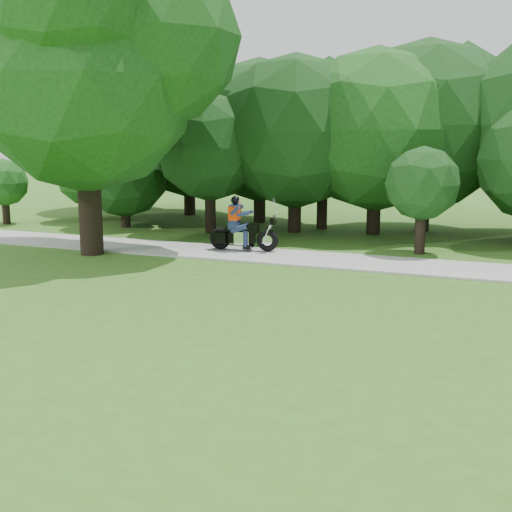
% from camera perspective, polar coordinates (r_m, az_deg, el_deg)
% --- Properties ---
extents(ground, '(100.00, 100.00, 0.00)m').
position_cam_1_polar(ground, '(9.86, 15.05, -10.41)').
color(ground, '#3C5E1A').
rests_on(ground, ground).
extents(walkway, '(60.00, 2.20, 0.06)m').
position_cam_1_polar(walkway, '(17.55, 18.07, -1.20)').
color(walkway, gray).
rests_on(walkway, ground).
extents(big_tree_west, '(8.64, 6.56, 9.96)m').
position_cam_1_polar(big_tree_west, '(19.82, -14.62, 16.95)').
color(big_tree_west, black).
rests_on(big_tree_west, ground).
extents(touring_motorcycle, '(2.16, 0.80, 1.65)m').
position_cam_1_polar(touring_motorcycle, '(19.31, -1.50, 2.27)').
color(touring_motorcycle, black).
rests_on(touring_motorcycle, walkway).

